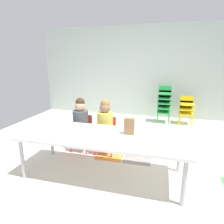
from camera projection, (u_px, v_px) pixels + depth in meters
name	position (u px, v px, depth m)	size (l,w,h in m)	color
ground_plane	(110.00, 155.00, 3.20)	(5.45, 5.22, 0.02)	silver
back_wall	(135.00, 72.00, 5.33)	(5.45, 0.10, 2.45)	#B2C1B7
craft_table	(103.00, 138.00, 2.51)	(2.15, 0.81, 0.57)	white
seated_child_near_camera	(81.00, 119.00, 3.25)	(0.32, 0.31, 0.92)	red
seated_child_middle_seat	(105.00, 121.00, 3.14)	(0.34, 0.34, 0.92)	red
kid_chair_green_stack	(164.00, 102.00, 4.83)	(0.32, 0.30, 0.92)	green
kid_chair_yellow_stack	(186.00, 108.00, 4.73)	(0.32, 0.30, 0.68)	yellow
paper_bag_brown	(129.00, 126.00, 2.52)	(0.13, 0.09, 0.22)	#9E754C
paper_plate_near_edge	(63.00, 136.00, 2.46)	(0.18, 0.18, 0.01)	white
donut_powdered_on_plate	(63.00, 135.00, 2.45)	(0.10, 0.10, 0.03)	white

